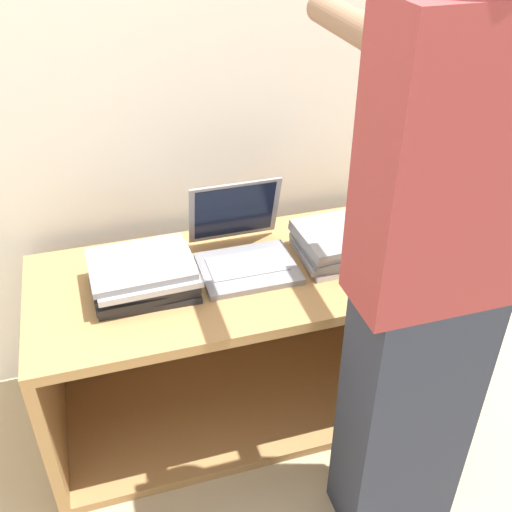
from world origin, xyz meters
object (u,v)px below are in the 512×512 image
Objects in this scene: laptop_stack_right at (345,242)px; laptop_open at (243,249)px; laptop_stack_left at (144,275)px; person at (431,277)px.

laptop_open is at bearing 170.53° from laptop_stack_right.
person is at bearing -40.84° from laptop_stack_left.
laptop_stack_right is 0.18× the size of person.
laptop_stack_left is 1.01× the size of laptop_stack_right.
laptop_stack_left and laptop_stack_right have the same top height.
person is (0.31, -0.61, 0.25)m from laptop_open.
laptop_open is at bearing 8.91° from laptop_stack_left.
laptop_stack_left is at bearing 139.16° from person.
laptop_open is 0.99× the size of laptop_stack_left.
person is (-0.04, -0.55, 0.25)m from laptop_stack_right.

